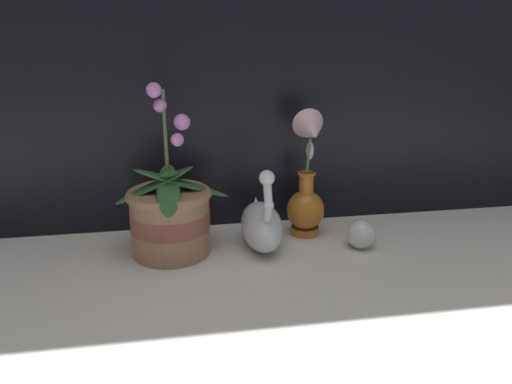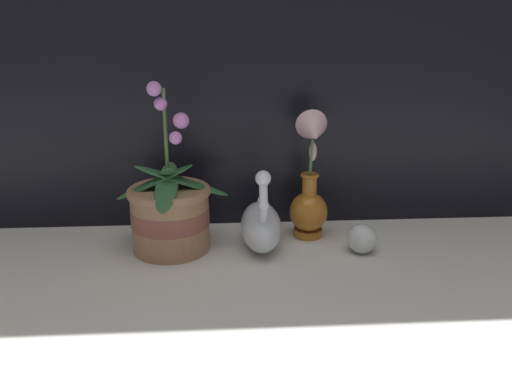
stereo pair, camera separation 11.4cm
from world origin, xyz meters
The scene contains 5 objects.
ground_plane centered at (0.00, 0.00, 0.00)m, with size 2.80×2.80×0.00m, color silver.
orchid_potted_plant centered at (-0.19, 0.13, 0.09)m, with size 0.26×0.24×0.39m.
swan_figurine centered at (0.02, 0.12, 0.06)m, with size 0.09×0.20×0.21m.
blue_vase centered at (0.14, 0.17, 0.12)m, with size 0.09×0.12×0.31m.
glass_sphere centered at (0.25, 0.08, 0.03)m, with size 0.07×0.07×0.07m.
Camera 1 is at (-0.17, -0.93, 0.50)m, focal length 35.00 mm.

